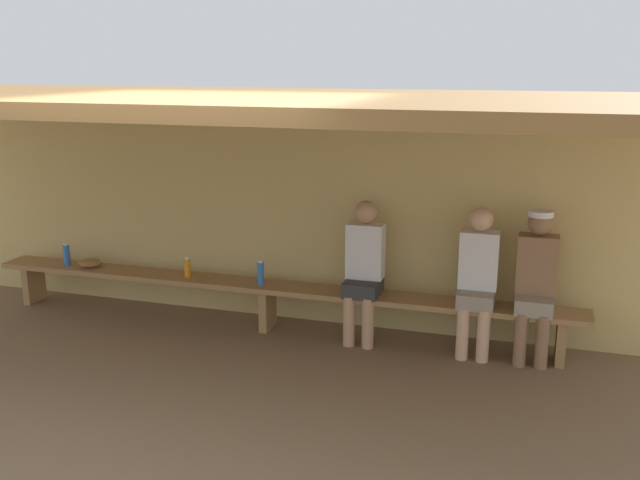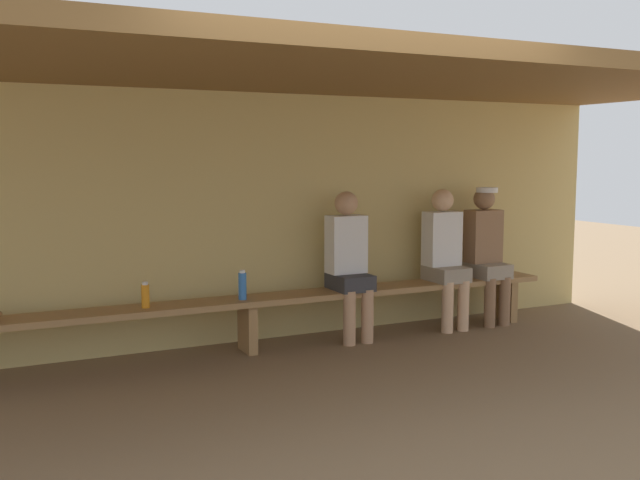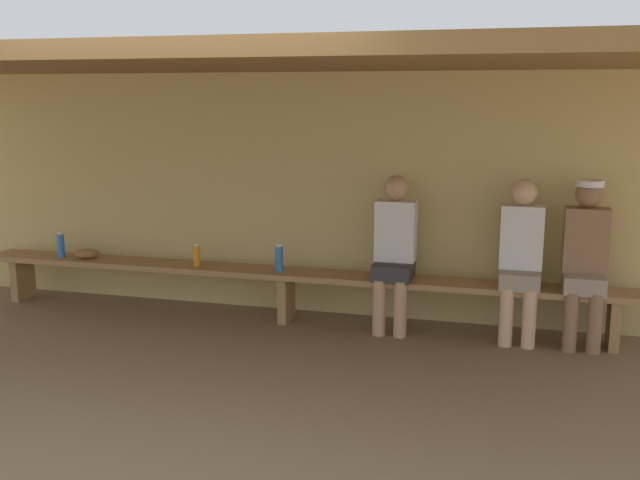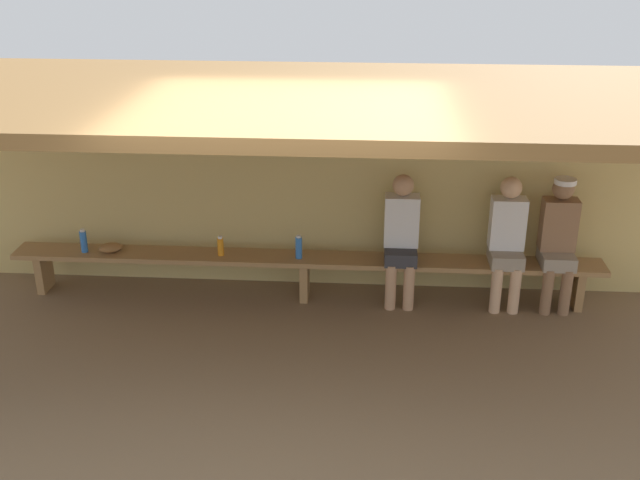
% 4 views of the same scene
% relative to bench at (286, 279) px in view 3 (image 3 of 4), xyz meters
% --- Properties ---
extents(ground_plane, '(24.00, 24.00, 0.00)m').
position_rel_bench_xyz_m(ground_plane, '(0.00, -1.55, -0.39)').
color(ground_plane, brown).
extents(back_wall, '(8.00, 0.20, 2.20)m').
position_rel_bench_xyz_m(back_wall, '(0.00, 0.45, 0.71)').
color(back_wall, tan).
rests_on(back_wall, ground).
extents(dugout_roof, '(8.00, 2.80, 0.12)m').
position_rel_bench_xyz_m(dugout_roof, '(0.00, -0.85, 1.87)').
color(dugout_roof, brown).
rests_on(dugout_roof, back_wall).
extents(bench, '(6.00, 0.36, 0.46)m').
position_rel_bench_xyz_m(bench, '(0.00, 0.00, 0.00)').
color(bench, '#9E7547').
rests_on(bench, ground).
extents(player_in_red, '(0.34, 0.42, 1.34)m').
position_rel_bench_xyz_m(player_in_red, '(2.01, 0.00, 0.34)').
color(player_in_red, gray).
rests_on(player_in_red, ground).
extents(player_near_post, '(0.34, 0.42, 1.34)m').
position_rel_bench_xyz_m(player_near_post, '(0.97, 0.00, 0.34)').
color(player_near_post, '#333338').
rests_on(player_near_post, ground).
extents(player_in_white, '(0.34, 0.42, 1.34)m').
position_rel_bench_xyz_m(player_in_white, '(2.50, 0.00, 0.36)').
color(player_in_white, gray).
rests_on(player_in_white, ground).
extents(water_bottle_orange, '(0.07, 0.07, 0.25)m').
position_rel_bench_xyz_m(water_bottle_orange, '(-2.27, -0.03, 0.19)').
color(water_bottle_orange, blue).
rests_on(water_bottle_orange, bench).
extents(water_bottle_blue, '(0.07, 0.07, 0.25)m').
position_rel_bench_xyz_m(water_bottle_blue, '(-0.05, -0.03, 0.19)').
color(water_bottle_blue, blue).
rests_on(water_bottle_blue, bench).
extents(water_bottle_green, '(0.06, 0.06, 0.21)m').
position_rel_bench_xyz_m(water_bottle_green, '(-0.85, -0.02, 0.17)').
color(water_bottle_green, orange).
rests_on(water_bottle_green, bench).
extents(baseball_glove_dark_brown, '(0.29, 0.25, 0.09)m').
position_rel_bench_xyz_m(baseball_glove_dark_brown, '(-2.00, -0.01, 0.12)').
color(baseball_glove_dark_brown, olive).
rests_on(baseball_glove_dark_brown, bench).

